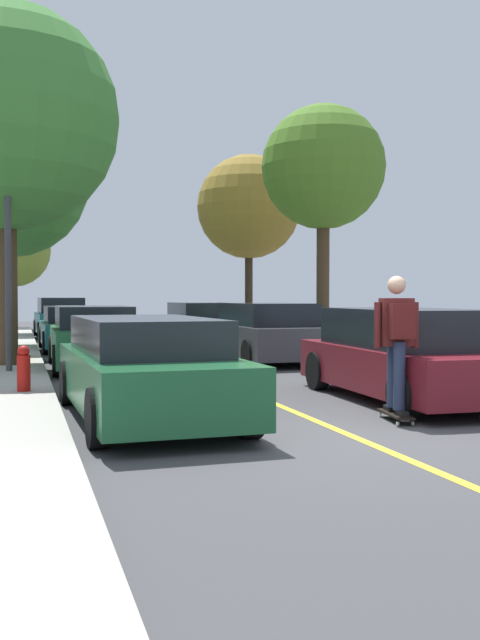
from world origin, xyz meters
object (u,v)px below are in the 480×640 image
at_px(fire_hydrant, 24,369).
at_px(parked_car_left_far, 74,328).
at_px(street_tree_left_nearest, 6,118).
at_px(skateboard, 396,414).
at_px(street_tree_right_nearest, 323,169).
at_px(parked_car_left_nearest, 146,368).
at_px(street_tree_right_near, 249,207).
at_px(parked_car_right_nearest, 407,355).
at_px(parked_car_right_far, 200,324).
at_px(street_tree_left_farthest, 13,250).
at_px(street_tree_left_near, 9,179).
at_px(streetlamp, 7,200).
at_px(parked_car_left_farthest, 61,318).
at_px(skateboarder, 397,335).
at_px(parked_car_right_near, 265,333).
at_px(street_tree_left_far, 12,211).
at_px(parked_car_left_near, 93,338).

bearing_deg(fire_hydrant, parked_car_left_far, 81.86).
bearing_deg(street_tree_left_nearest, skateboard, -58.99).
bearing_deg(street_tree_right_nearest, parked_car_left_nearest, -126.26).
xyz_separation_m(street_tree_right_nearest, street_tree_right_near, (-0.00, 6.34, -0.26)).
bearing_deg(parked_car_right_nearest, parked_car_left_nearest, -172.43).
xyz_separation_m(parked_car_right_far, street_tree_left_farthest, (-5.87, 13.01, 3.04)).
distance_m(street_tree_left_near, fire_hydrant, 11.86).
bearing_deg(streetlamp, skateboard, -53.99).
distance_m(street_tree_right_nearest, skateboard, 10.64).
height_order(parked_car_left_far, parked_car_right_far, parked_car_right_far).
bearing_deg(street_tree_left_near, parked_car_left_farthest, 74.96).
distance_m(parked_car_left_nearest, skateboarder, 3.24).
xyz_separation_m(parked_car_right_near, street_tree_left_nearest, (-5.87, -0.48, 4.61)).
xyz_separation_m(street_tree_left_nearest, street_tree_left_farthest, (-0.00, 20.05, -1.58)).
bearing_deg(fire_hydrant, skateboarder, -36.63).
bearing_deg(fire_hydrant, skateboard, -36.32).
xyz_separation_m(parked_car_left_far, parked_car_right_near, (4.09, -5.35, 0.05)).
bearing_deg(skateboarder, fire_hydrant, 143.37).
height_order(street_tree_left_near, street_tree_left_far, street_tree_left_near).
distance_m(streetlamp, skateboard, 8.76).
bearing_deg(skateboarder, parked_car_right_nearest, 56.87).
distance_m(street_tree_left_near, skateboarder, 15.59).
bearing_deg(parked_car_left_nearest, fire_hydrant, 123.99).
bearing_deg(parked_car_right_near, street_tree_left_far, 113.96).
bearing_deg(street_tree_left_nearest, street_tree_left_farthest, 90.00).
height_order(parked_car_left_nearest, skateboarder, skateboarder).
height_order(parked_car_right_near, skateboarder, skateboarder).
relative_size(parked_car_left_farthest, parked_car_right_near, 0.99).
relative_size(parked_car_left_nearest, parked_car_right_far, 1.11).
relative_size(parked_car_left_nearest, skateboarder, 2.71).
xyz_separation_m(street_tree_left_near, street_tree_left_farthest, (-0.00, 13.73, -1.26)).
bearing_deg(parked_car_right_near, parked_car_left_far, 127.42).
bearing_deg(street_tree_left_farthest, street_tree_right_near, -58.69).
bearing_deg(skateboarder, streetlamp, 125.84).
bearing_deg(street_tree_right_near, parked_car_right_far, -166.48).
distance_m(parked_car_left_nearest, parked_car_right_near, 8.42).
bearing_deg(street_tree_right_near, parked_car_left_farthest, 136.98).
distance_m(street_tree_right_nearest, skateboarder, 10.27).
height_order(parked_car_left_far, street_tree_left_near, street_tree_left_near).
height_order(street_tree_left_nearest, skateboarder, street_tree_left_nearest).
distance_m(parked_car_left_far, parked_car_right_nearest, 12.83).
xyz_separation_m(parked_car_left_near, fire_hydrant, (-1.50, -4.75, -0.19)).
relative_size(parked_car_right_nearest, street_tree_right_nearest, 0.73).
distance_m(parked_car_right_nearest, street_tree_left_nearest, 9.79).
distance_m(street_tree_right_nearest, streetlamp, 8.15).
xyz_separation_m(parked_car_left_farthest, parked_car_right_nearest, (4.09, -19.28, -0.05)).
xyz_separation_m(street_tree_left_near, streetlamp, (0.03, -7.74, -1.55)).
distance_m(parked_car_left_far, parked_car_left_farthest, 7.12).
height_order(street_tree_right_near, skateboard, street_tree_right_near).
xyz_separation_m(street_tree_left_far, street_tree_right_nearest, (7.65, -12.56, -0.06)).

